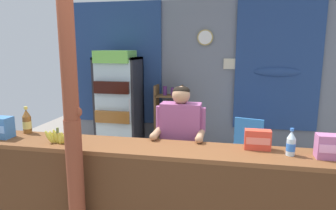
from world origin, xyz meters
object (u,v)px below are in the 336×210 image
(snack_box_biscuit, at_px, (3,128))
(banana_bunch, at_px, (58,137))
(soda_bottle_water, at_px, (291,144))
(plastic_lawn_chair, at_px, (250,140))
(timber_post, at_px, (72,126))
(soda_bottle_iced_tea, at_px, (27,122))
(snack_box_wafer, at_px, (328,147))
(stall_counter, at_px, (168,191))
(shopkeeper, at_px, (180,137))
(snack_box_crackers, at_px, (258,140))
(drink_fridge, at_px, (118,99))
(bottle_shelf_rack, at_px, (169,118))

(snack_box_biscuit, height_order, banana_bunch, snack_box_biscuit)
(soda_bottle_water, bearing_deg, banana_bunch, -177.33)
(plastic_lawn_chair, bearing_deg, timber_post, -125.07)
(timber_post, height_order, soda_bottle_iced_tea, timber_post)
(snack_box_wafer, distance_m, banana_bunch, 2.41)
(stall_counter, height_order, shopkeeper, shopkeeper)
(soda_bottle_iced_tea, height_order, snack_box_biscuit, soda_bottle_iced_tea)
(snack_box_wafer, bearing_deg, snack_box_biscuit, -179.43)
(snack_box_crackers, bearing_deg, snack_box_wafer, -12.34)
(banana_bunch, bearing_deg, snack_box_biscuit, 174.94)
(drink_fridge, relative_size, snack_box_wafer, 9.07)
(stall_counter, xyz_separation_m, drink_fridge, (-1.36, 2.39, 0.41))
(bottle_shelf_rack, xyz_separation_m, banana_bunch, (-0.57, -2.58, 0.38))
(soda_bottle_iced_tea, relative_size, snack_box_crackers, 1.26)
(drink_fridge, relative_size, shopkeeper, 1.23)
(bottle_shelf_rack, distance_m, soda_bottle_water, 2.96)
(plastic_lawn_chair, distance_m, soda_bottle_water, 2.03)
(soda_bottle_water, xyz_separation_m, snack_box_biscuit, (-2.77, -0.04, 0.01))
(drink_fridge, height_order, soda_bottle_water, drink_fridge)
(soda_bottle_water, bearing_deg, bottle_shelf_rack, 122.16)
(plastic_lawn_chair, xyz_separation_m, shopkeeper, (-0.83, -1.49, 0.45))
(shopkeeper, bearing_deg, snack_box_crackers, -23.61)
(soda_bottle_water, relative_size, snack_box_wafer, 1.19)
(drink_fridge, distance_m, plastic_lawn_chair, 2.30)
(drink_fridge, height_order, snack_box_biscuit, drink_fridge)
(drink_fridge, height_order, snack_box_crackers, drink_fridge)
(bottle_shelf_rack, height_order, soda_bottle_water, bottle_shelf_rack)
(banana_bunch, bearing_deg, stall_counter, -1.23)
(stall_counter, bearing_deg, plastic_lawn_chair, 67.49)
(timber_post, relative_size, drink_fridge, 1.40)
(bottle_shelf_rack, xyz_separation_m, snack_box_biscuit, (-1.21, -2.52, 0.43))
(soda_bottle_water, relative_size, snack_box_biscuit, 1.11)
(banana_bunch, bearing_deg, soda_bottle_iced_tea, 153.06)
(timber_post, relative_size, snack_box_biscuit, 11.95)
(stall_counter, relative_size, drink_fridge, 2.17)
(soda_bottle_iced_tea, height_order, snack_box_crackers, soda_bottle_iced_tea)
(snack_box_wafer, bearing_deg, banana_bunch, -177.92)
(soda_bottle_water, distance_m, snack_box_wafer, 0.28)
(snack_box_biscuit, bearing_deg, soda_bottle_water, 0.87)
(snack_box_biscuit, xyz_separation_m, snack_box_wafer, (3.05, 0.03, -0.01))
(soda_bottle_water, distance_m, snack_box_crackers, 0.29)
(soda_bottle_water, height_order, banana_bunch, soda_bottle_water)
(timber_post, bearing_deg, soda_bottle_water, 11.70)
(timber_post, xyz_separation_m, soda_bottle_iced_tea, (-0.84, 0.54, -0.14))
(soda_bottle_iced_tea, bearing_deg, snack_box_crackers, -1.40)
(snack_box_wafer, bearing_deg, timber_post, -170.16)
(shopkeeper, relative_size, soda_bottle_water, 6.20)
(soda_bottle_iced_tea, relative_size, soda_bottle_water, 1.21)
(snack_box_biscuit, bearing_deg, snack_box_crackers, 3.44)
(shopkeeper, height_order, banana_bunch, shopkeeper)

